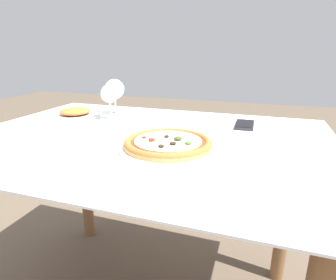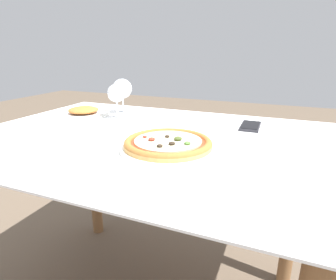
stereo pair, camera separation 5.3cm
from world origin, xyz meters
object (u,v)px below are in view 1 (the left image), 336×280
pizza_plate (168,144)px  wine_glass_far_left (115,90)px  side_plate (75,113)px  dining_table (145,163)px  wine_glass_far_right (110,95)px  cell_phone (245,125)px  fork (13,132)px

pizza_plate → wine_glass_far_left: bearing=135.1°
wine_glass_far_left → side_plate: (-0.14, -0.11, -0.10)m
dining_table → wine_glass_far_left: (-0.27, 0.29, 0.21)m
wine_glass_far_left → side_plate: bearing=-143.2°
wine_glass_far_right → cell_phone: 0.56m
wine_glass_far_right → wine_glass_far_left: bearing=108.1°
pizza_plate → fork: size_ratio=1.70×
fork → wine_glass_far_left: 0.45m
fork → wine_glass_far_left: (0.19, 0.40, 0.11)m
fork → side_plate: bearing=79.9°
fork → wine_glass_far_right: 0.39m
side_plate → dining_table: bearing=-23.5°
cell_phone → side_plate: size_ratio=0.64×
wine_glass_far_left → side_plate: size_ratio=0.70×
wine_glass_far_right → pizza_plate: bearing=-38.5°
dining_table → cell_phone: bearing=38.9°
fork → wine_glass_far_left: bearing=63.8°
cell_phone → side_plate: bearing=-174.1°
dining_table → wine_glass_far_left: bearing=133.1°
wine_glass_far_right → side_plate: size_ratio=0.65×
wine_glass_far_right → fork: bearing=-128.1°
dining_table → fork: 0.48m
cell_phone → pizza_plate: bearing=-119.3°
side_plate → wine_glass_far_right: bearing=0.8°
fork → wine_glass_far_right: (0.23, 0.29, 0.10)m
wine_glass_far_left → side_plate: wine_glass_far_left is taller
dining_table → pizza_plate: bearing=-39.6°
cell_phone → side_plate: (-0.72, -0.08, 0.01)m
pizza_plate → dining_table: bearing=140.4°
pizza_plate → wine_glass_far_right: size_ratio=1.95×
dining_table → wine_glass_far_right: bearing=142.1°
dining_table → wine_glass_far_left: size_ratio=7.89×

